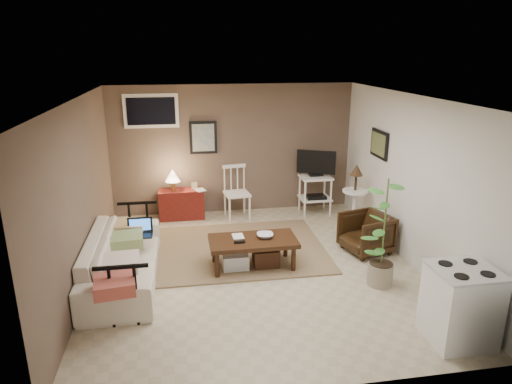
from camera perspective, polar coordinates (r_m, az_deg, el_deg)
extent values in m
plane|color=#C1B293|center=(6.61, -0.14, -9.48)|extent=(5.00, 5.00, 0.00)
cube|color=black|center=(8.44, -6.61, 6.78)|extent=(0.50, 0.03, 0.60)
cube|color=black|center=(7.71, 15.17, 5.81)|extent=(0.03, 0.60, 0.45)
cube|color=white|center=(8.37, -12.98, 9.84)|extent=(0.96, 0.03, 0.60)
cube|color=#866F4E|center=(7.18, -2.22, -7.11)|extent=(2.67, 2.14, 0.03)
cube|color=#351A0E|center=(6.45, -0.38, -6.15)|extent=(1.23, 0.65, 0.06)
cylinder|color=#351A0E|center=(6.27, -4.87, -9.11)|extent=(0.07, 0.07, 0.39)
cylinder|color=#351A0E|center=(6.44, 4.71, -8.38)|extent=(0.07, 0.07, 0.39)
cylinder|color=#351A0E|center=(6.70, -5.25, -7.33)|extent=(0.07, 0.07, 0.39)
cylinder|color=#351A0E|center=(6.85, 3.72, -6.70)|extent=(0.07, 0.07, 0.39)
cube|color=black|center=(6.31, -2.07, -6.25)|extent=(0.15, 0.05, 0.02)
cube|color=#482919|center=(6.60, 1.22, -8.16)|extent=(0.36, 0.31, 0.27)
cube|color=silver|center=(6.54, -2.61, -8.60)|extent=(0.36, 0.31, 0.23)
imported|color=#F1E4D0|center=(6.35, -16.42, -7.05)|extent=(0.65, 2.24, 0.88)
cube|color=black|center=(6.59, -14.30, -5.30)|extent=(0.34, 0.24, 0.02)
cube|color=black|center=(6.66, -14.30, -3.96)|extent=(0.34, 0.02, 0.22)
cube|color=blue|center=(6.65, -14.30, -3.99)|extent=(0.29, 0.00, 0.17)
cube|color=maroon|center=(8.50, -9.26, -1.49)|extent=(0.81, 0.36, 0.54)
cylinder|color=#B78B46|center=(8.36, -10.31, 0.73)|extent=(0.09, 0.09, 0.18)
cone|color=#FDD5B6|center=(8.30, -10.38, 2.05)|extent=(0.27, 0.27, 0.22)
cube|color=tan|center=(8.42, -7.72, 0.79)|extent=(0.11, 0.02, 0.14)
cube|color=white|center=(8.37, -2.39, -0.23)|extent=(0.49, 0.49, 0.04)
cylinder|color=white|center=(8.23, -3.30, -2.30)|extent=(0.04, 0.04, 0.44)
cylinder|color=white|center=(8.32, -0.80, -2.06)|extent=(0.04, 0.04, 0.44)
cylinder|color=white|center=(8.58, -3.89, -1.50)|extent=(0.04, 0.04, 0.44)
cylinder|color=white|center=(8.66, -1.48, -1.27)|extent=(0.04, 0.04, 0.44)
cube|color=white|center=(8.42, -2.76, 3.25)|extent=(0.44, 0.10, 0.06)
cube|color=white|center=(8.61, 7.46, 1.85)|extent=(0.57, 0.47, 0.04)
cube|color=white|center=(8.73, 7.36, -0.76)|extent=(0.57, 0.47, 0.03)
cylinder|color=white|center=(8.46, 6.14, -0.79)|extent=(0.04, 0.04, 0.72)
cylinder|color=white|center=(8.61, 9.33, -0.62)|extent=(0.04, 0.04, 0.72)
cylinder|color=white|center=(8.82, 5.47, -0.01)|extent=(0.04, 0.04, 0.72)
cylinder|color=white|center=(8.96, 8.54, 0.15)|extent=(0.04, 0.04, 0.72)
cube|color=black|center=(8.60, 7.48, 2.19)|extent=(0.26, 0.14, 0.03)
cube|color=black|center=(8.54, 7.54, 3.73)|extent=(0.67, 0.37, 0.43)
cube|color=#E07857|center=(8.54, 7.54, 3.73)|extent=(0.56, 0.28, 0.35)
cube|color=black|center=(8.68, 7.46, -0.74)|extent=(0.36, 0.26, 0.10)
cylinder|color=white|center=(8.18, 11.99, -4.31)|extent=(0.30, 0.30, 0.03)
cylinder|color=white|center=(8.07, 12.14, -2.15)|extent=(0.06, 0.06, 0.64)
cylinder|color=white|center=(7.96, 12.29, 0.11)|extent=(0.43, 0.43, 0.03)
cylinder|color=black|center=(7.92, 12.36, 1.22)|extent=(0.04, 0.04, 0.28)
cone|color=#3D2919|center=(7.86, 12.46, 2.72)|extent=(0.21, 0.21, 0.19)
imported|color=black|center=(7.18, 13.62, -4.80)|extent=(0.76, 0.79, 0.67)
cylinder|color=#A0927E|center=(6.35, 15.26, -9.84)|extent=(0.33, 0.33, 0.30)
cylinder|color=#4C602D|center=(6.05, 15.80, -3.65)|extent=(0.02, 0.02, 1.16)
cube|color=white|center=(5.39, 24.19, -12.89)|extent=(0.63, 0.59, 0.81)
cube|color=silver|center=(5.20, 24.76, -8.87)|extent=(0.65, 0.60, 0.03)
cylinder|color=black|center=(5.01, 24.31, -9.59)|extent=(0.14, 0.14, 0.01)
cylinder|color=black|center=(5.17, 27.01, -9.13)|extent=(0.14, 0.14, 0.01)
cylinder|color=black|center=(5.23, 22.59, -8.25)|extent=(0.14, 0.14, 0.01)
cylinder|color=black|center=(5.38, 25.23, -7.86)|extent=(0.14, 0.14, 0.01)
imported|color=#351A0E|center=(6.46, 1.14, -4.73)|extent=(0.24, 0.08, 0.23)
imported|color=#351A0E|center=(6.46, -2.97, -4.81)|extent=(0.16, 0.02, 0.22)
imported|color=#351A0E|center=(8.26, -7.53, 0.82)|extent=(0.16, 0.07, 0.22)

